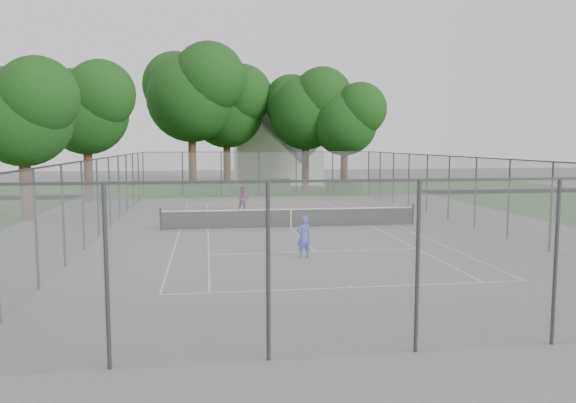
{
  "coord_description": "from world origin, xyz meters",
  "views": [
    {
      "loc": [
        -4.15,
        -27.52,
        4.23
      ],
      "look_at": [
        0.0,
        1.0,
        1.2
      ],
      "focal_mm": 35.0,
      "sensor_mm": 36.0,
      "label": 1
    }
  ],
  "objects": [
    {
      "name": "hedge_mid",
      "position": [
        0.71,
        18.55,
        0.62
      ],
      "size": [
        3.96,
        1.13,
        1.24
      ],
      "primitive_type": "cube",
      "color": "#204B18",
      "rests_on": "ground"
    },
    {
      "name": "hedge_right",
      "position": [
        7.33,
        18.33,
        0.44
      ],
      "size": [
        2.95,
        1.08,
        0.89
      ],
      "primitive_type": "cube",
      "color": "#204B18",
      "rests_on": "ground"
    },
    {
      "name": "hedge_left",
      "position": [
        -4.3,
        18.11,
        0.53
      ],
      "size": [
        4.21,
        1.26,
        1.05
      ],
      "primitive_type": "cube",
      "color": "#204B18",
      "rests_on": "ground"
    },
    {
      "name": "girl_player",
      "position": [
        -0.64,
        -7.44,
        0.78
      ],
      "size": [
        0.66,
        0.53,
        1.56
      ],
      "primitive_type": "imported",
      "rotation": [
        0.0,
        0.0,
        3.46
      ],
      "color": "#313BBA",
      "rests_on": "ground"
    },
    {
      "name": "tree_far_right",
      "position": [
        7.73,
        19.77,
        6.4
      ],
      "size": [
        6.49,
        5.92,
        9.32
      ],
      "color": "#3D2416",
      "rests_on": "ground"
    },
    {
      "name": "court_markings",
      "position": [
        0.0,
        0.0,
        0.01
      ],
      "size": [
        11.03,
        23.83,
        0.01
      ],
      "color": "beige",
      "rests_on": "ground"
    },
    {
      "name": "house",
      "position": [
        3.11,
        30.37,
        4.29
      ],
      "size": [
        8.57,
        6.64,
        10.67
      ],
      "color": "silver",
      "rests_on": "ground"
    },
    {
      "name": "woman_player",
      "position": [
        -1.93,
        6.87,
        0.79
      ],
      "size": [
        0.78,
        0.61,
        1.57
      ],
      "primitive_type": "imported",
      "rotation": [
        0.0,
        0.0,
        -0.03
      ],
      "color": "#6B2368",
      "rests_on": "ground"
    },
    {
      "name": "tree_far_left",
      "position": [
        -5.24,
        22.12,
        8.75
      ],
      "size": [
        8.85,
        8.08,
        12.73
      ],
      "color": "#3D2416",
      "rests_on": "ground"
    },
    {
      "name": "perimeter_fence",
      "position": [
        0.0,
        0.0,
        1.81
      ],
      "size": [
        18.08,
        34.08,
        3.52
      ],
      "color": "#38383D",
      "rests_on": "ground"
    },
    {
      "name": "tree_far_midright",
      "position": [
        4.69,
        21.74,
        7.41
      ],
      "size": [
        7.5,
        6.85,
        10.78
      ],
      "color": "#3D2416",
      "rests_on": "ground"
    },
    {
      "name": "ground",
      "position": [
        0.0,
        0.0,
        0.0
      ],
      "size": [
        120.0,
        120.0,
        0.0
      ],
      "primitive_type": "plane",
      "color": "#5F5D5B",
      "rests_on": "ground"
    },
    {
      "name": "tennis_net",
      "position": [
        0.0,
        0.0,
        0.51
      ],
      "size": [
        12.87,
        0.1,
        1.1
      ],
      "color": "black",
      "rests_on": "ground"
    },
    {
      "name": "tree_side_front",
      "position": [
        -13.84,
        4.64,
        6.02
      ],
      "size": [
        6.09,
        5.56,
        8.76
      ],
      "color": "#3D2416",
      "rests_on": "ground"
    },
    {
      "name": "tree_far_midleft",
      "position": [
        -2.18,
        24.24,
        7.7
      ],
      "size": [
        7.8,
        7.12,
        11.21
      ],
      "color": "#3D2416",
      "rests_on": "ground"
    },
    {
      "name": "grass_far",
      "position": [
        0.0,
        26.0,
        0.0
      ],
      "size": [
        60.0,
        20.0,
        0.0
      ],
      "primitive_type": "cube",
      "color": "#204C15",
      "rests_on": "ground"
    },
    {
      "name": "tree_side_back",
      "position": [
        -12.56,
        14.79,
        6.91
      ],
      "size": [
        6.99,
        6.38,
        10.05
      ],
      "color": "#3D2416",
      "rests_on": "ground"
    }
  ]
}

